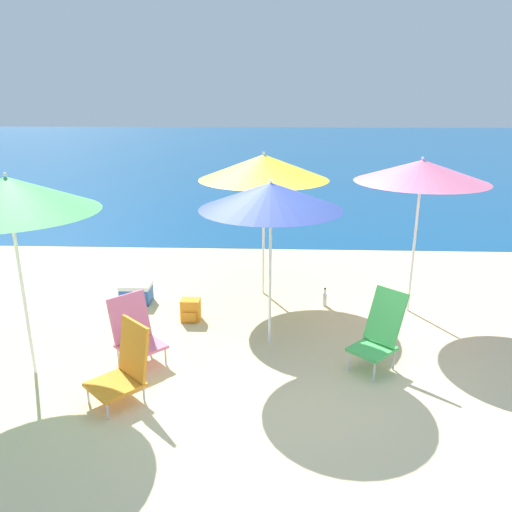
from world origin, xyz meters
TOP-DOWN VIEW (x-y plane):
  - ground_plane at (0.00, 0.00)m, footprint 60.00×60.00m
  - sea_water at (0.00, 24.58)m, footprint 60.00×40.00m
  - beach_umbrella_yellow at (-0.21, 2.21)m, footprint 1.94×1.94m
  - beach_umbrella_pink at (1.91, 1.62)m, footprint 1.79×1.79m
  - beach_umbrella_green at (-2.73, -0.29)m, footprint 1.80×1.80m
  - beach_umbrella_navy at (-0.09, 0.55)m, footprint 1.69×1.69m
  - beach_chair_green at (1.17, 0.02)m, footprint 0.70×0.71m
  - beach_chair_orange at (-1.54, -0.72)m, footprint 0.72×0.72m
  - beach_chair_pink at (-1.65, 0.03)m, footprint 0.71×0.71m
  - backpack_orange at (-1.19, 1.16)m, footprint 0.26×0.23m
  - water_bottle at (0.72, 1.75)m, footprint 0.07×0.07m
  - cooler_box at (-2.12, 1.75)m, footprint 0.45×0.35m

SIDE VIEW (x-z plane):
  - ground_plane at x=0.00m, z-range 0.00..0.00m
  - sea_water at x=0.00m, z-range 0.00..0.01m
  - water_bottle at x=0.72m, z-range -0.03..0.25m
  - backpack_orange at x=-1.19m, z-range 0.00..0.30m
  - cooler_box at x=-2.12m, z-range 0.00..0.31m
  - beach_chair_orange at x=-1.54m, z-range -0.04..0.78m
  - beach_chair_pink at x=-1.65m, z-range -0.01..0.78m
  - beach_chair_green at x=1.17m, z-range 0.00..0.90m
  - beach_umbrella_navy at x=-0.09m, z-range 0.84..2.93m
  - beach_umbrella_yellow at x=-0.21m, z-range 0.88..3.10m
  - beach_umbrella_pink at x=1.91m, z-range 0.92..3.14m
  - beach_umbrella_green at x=-2.73m, z-range 0.91..3.17m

